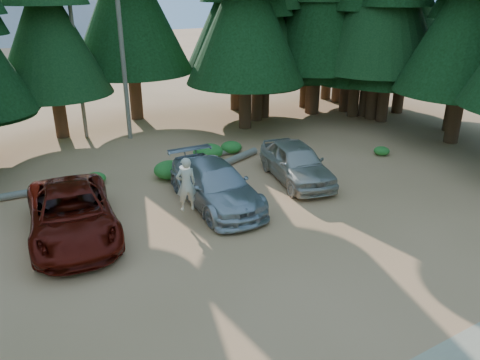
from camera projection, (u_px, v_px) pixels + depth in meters
The scene contains 18 objects.
ground at pixel (261, 269), 13.78m from camera, with size 160.00×160.00×0.00m, color #A37345.
forest_belt_north at pixel (113, 138), 25.73m from camera, with size 36.00×7.00×22.00m, color black, non-canonical shape.
forest_belt_east at pixel (470, 147), 24.22m from camera, with size 6.00×22.00×22.00m, color black, non-canonical shape.
snag_front at pixel (120, 23), 23.42m from camera, with size 0.24×0.24×12.00m, color #655B51.
snag_back at pixel (75, 44), 24.06m from camera, with size 0.20×0.20×10.00m, color #655B51.
red_pickup at pixel (72, 214), 15.34m from camera, with size 2.66×5.78×1.61m, color #5D0F07.
silver_minivan_center at pixel (215, 185), 17.62m from camera, with size 2.20×5.41×1.57m, color #A9ADB1.
silver_minivan_right at pixel (296, 162), 19.80m from camera, with size 1.93×4.80×1.64m, color #B5AEA1.
frisbee_player at pixel (186, 184), 16.13m from camera, with size 0.77×0.57×1.94m.
log_left at pixel (49, 189), 18.84m from camera, with size 0.29×0.29×4.12m, color #655B51.
log_mid at pixel (212, 155), 22.76m from camera, with size 0.24×0.24×2.96m, color #655B51.
log_right at pixel (220, 165), 21.28m from camera, with size 0.34×0.34×5.30m, color #655B51.
shrub_left at pixel (95, 179), 19.61m from camera, with size 0.90×0.90×0.49m, color #1F6923.
shrub_center_left at pixel (169, 170), 20.22m from camera, with size 1.35×1.35×0.74m, color #1F6923.
shrub_center_right at pixel (202, 152), 22.72m from camera, with size 0.90×0.90×0.49m, color #1F6923.
shrub_right at pixel (231, 147), 23.33m from camera, with size 1.05×1.05×0.58m, color #1F6923.
shrub_far_right at pixel (209, 152), 22.50m from camera, with size 1.30×1.30×0.72m, color #1F6923.
shrub_edge_east at pixel (382, 151), 23.06m from camera, with size 0.76×0.76×0.42m, color #1F6923.
Camera 1 is at (-6.47, -9.80, 7.68)m, focal length 35.00 mm.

